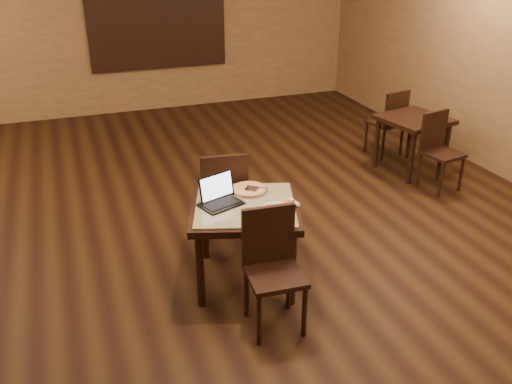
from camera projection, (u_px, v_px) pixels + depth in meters
name	position (u px, v px, depth m)	size (l,w,h in m)	color
ground	(214.00, 248.00, 5.44)	(10.00, 10.00, 0.00)	black
wall_back	(127.00, 24.00, 9.03)	(8.00, 0.02, 3.00)	#94744B
mural	(157.00, 19.00, 9.13)	(2.34, 0.05, 1.64)	#245585
tiled_table	(245.00, 215.00, 4.68)	(1.16, 1.16, 0.76)	black
chair_main_near	(272.00, 261.00, 4.21)	(0.45, 0.45, 0.98)	black
chair_main_far	(223.00, 195.00, 5.23)	(0.50, 0.50, 1.02)	black
laptop	(219.00, 196.00, 4.63)	(0.41, 0.38, 0.24)	black
plate	(277.00, 208.00, 4.55)	(0.24, 0.24, 0.01)	white
pizza_slice	(277.00, 207.00, 4.54)	(0.19, 0.19, 0.02)	beige
pizza_pan	(249.00, 190.00, 4.87)	(0.36, 0.36, 0.01)	silver
pizza_whole	(249.00, 189.00, 4.87)	(0.32, 0.32, 0.02)	beige
spatula	(252.00, 188.00, 4.85)	(0.11, 0.26, 0.01)	silver
napkin_roll	(294.00, 202.00, 4.63)	(0.05, 0.15, 0.04)	white
other_table_a	(413.00, 126.00, 6.99)	(0.91, 0.91, 0.73)	black
other_table_a_chair_near	(438.00, 146.00, 6.55)	(0.48, 0.48, 0.94)	black
other_table_a_chair_far	(390.00, 119.00, 7.49)	(0.48, 0.48, 0.94)	black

